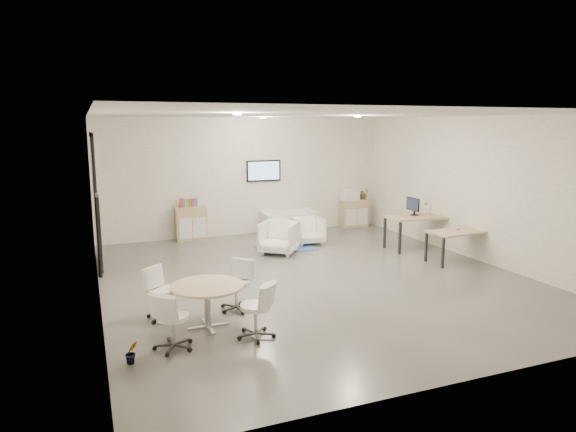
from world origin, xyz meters
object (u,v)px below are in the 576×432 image
(armchair_right, at_px, (308,229))
(desk_front, at_px, (459,234))
(loveseat, at_px, (289,223))
(sideboard_left, at_px, (191,224))
(armchair_left, at_px, (279,236))
(round_table, at_px, (207,290))
(desk_rear, at_px, (418,220))
(sideboard_right, at_px, (354,213))

(armchair_right, distance_m, desk_front, 3.72)
(loveseat, height_order, armchair_right, armchair_right)
(sideboard_left, xyz_separation_m, armchair_left, (1.65, -2.19, -0.02))
(loveseat, relative_size, armchair_left, 1.83)
(loveseat, xyz_separation_m, round_table, (-3.64, -5.87, 0.28))
(armchair_left, bearing_deg, round_table, -86.79)
(armchair_left, relative_size, desk_front, 0.59)
(round_table, bearing_deg, desk_rear, 27.32)
(sideboard_left, height_order, sideboard_right, sideboard_left)
(sideboard_left, distance_m, loveseat, 2.72)
(desk_front, bearing_deg, sideboard_left, 134.40)
(sideboard_right, bearing_deg, round_table, -133.87)
(sideboard_left, distance_m, round_table, 6.09)
(sideboard_right, relative_size, round_table, 0.74)
(armchair_left, xyz_separation_m, desk_rear, (3.35, -0.77, 0.30))
(round_table, bearing_deg, sideboard_left, 81.25)
(sideboard_left, bearing_deg, desk_rear, -30.60)
(desk_rear, bearing_deg, loveseat, 134.00)
(sideboard_right, distance_m, armchair_right, 2.65)
(sideboard_right, distance_m, round_table, 8.36)
(desk_front, bearing_deg, round_table, -169.50)
(sideboard_left, height_order, armchair_left, sideboard_left)
(desk_rear, bearing_deg, desk_front, -82.15)
(desk_front, height_order, round_table, desk_front)
(armchair_left, distance_m, round_table, 4.61)
(loveseat, distance_m, armchair_left, 2.30)
(sideboard_right, bearing_deg, sideboard_left, -179.91)
(desk_rear, distance_m, round_table, 6.67)
(sideboard_right, height_order, loveseat, sideboard_right)
(sideboard_left, xyz_separation_m, armchair_right, (2.70, -1.52, -0.07))
(desk_front, bearing_deg, armchair_right, 124.87)
(sideboard_right, xyz_separation_m, armchair_right, (-2.16, -1.52, -0.03))
(sideboard_left, xyz_separation_m, sideboard_right, (4.86, 0.01, -0.04))
(armchair_right, bearing_deg, armchair_left, -144.81)
(sideboard_left, relative_size, round_table, 0.81)
(armchair_left, bearing_deg, desk_front, 4.65)
(armchair_left, xyz_separation_m, round_table, (-2.57, -3.83, 0.16))
(armchair_right, xyz_separation_m, desk_rear, (2.29, -1.44, 0.35))
(sideboard_left, xyz_separation_m, loveseat, (2.71, -0.15, -0.14))
(loveseat, distance_m, round_table, 6.91)
(armchair_right, bearing_deg, sideboard_left, 153.44)
(armchair_right, distance_m, desk_rear, 2.73)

